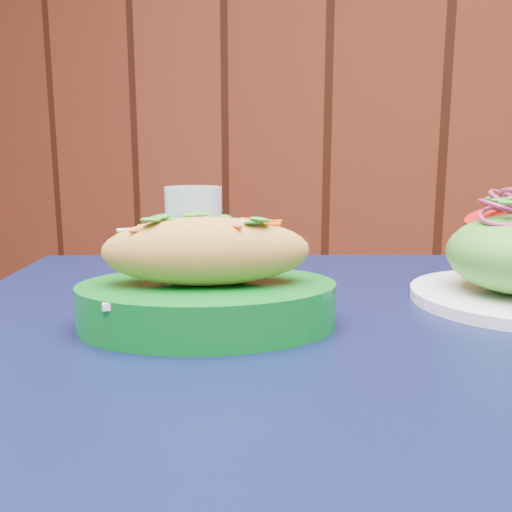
% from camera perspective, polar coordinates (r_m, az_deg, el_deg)
% --- Properties ---
extents(cafe_table, '(1.03, 1.03, 0.75)m').
position_cam_1_polar(cafe_table, '(0.53, 9.22, -17.62)').
color(cafe_table, black).
rests_on(cafe_table, ground).
extents(banh_mi_basket, '(0.28, 0.24, 0.11)m').
position_cam_1_polar(banh_mi_basket, '(0.53, -4.93, -2.70)').
color(banh_mi_basket, '#096B1C').
rests_on(banh_mi_basket, cafe_table).
extents(water_glass, '(0.07, 0.07, 0.12)m').
position_cam_1_polar(water_glass, '(0.72, -6.21, 2.30)').
color(water_glass, silver).
rests_on(water_glass, cafe_table).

